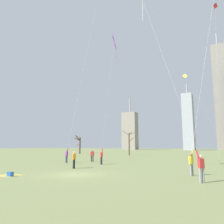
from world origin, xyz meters
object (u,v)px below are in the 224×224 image
at_px(bystander_far_off_by_trees, 74,159).
at_px(bare_tree_far_right_edge, 79,144).
at_px(kite_flyer_far_back_white, 190,136).
at_px(kite_flyer_midfield_left_purple, 104,130).
at_px(kite_flyer_midfield_center_pink, 197,123).
at_px(distant_kite_low_near_trees_yellow, 190,84).
at_px(picnic_spot, 10,175).
at_px(kite_flyer_midfield_right_teal, 71,135).
at_px(bare_tree_right_of_center, 129,143).
at_px(distant_kite_drifting_left_red, 216,17).
at_px(bystander_strolling_midfield, 92,155).

distance_m(bystander_far_off_by_trees, bare_tree_far_right_edge, 42.11).
bearing_deg(kite_flyer_far_back_white, kite_flyer_midfield_left_purple, 141.55).
height_order(kite_flyer_midfield_center_pink, distant_kite_low_near_trees_yellow, kite_flyer_midfield_center_pink).
bearing_deg(kite_flyer_midfield_left_purple, kite_flyer_midfield_center_pink, -20.04).
bearing_deg(kite_flyer_midfield_center_pink, kite_flyer_midfield_left_purple, 159.96).
xyz_separation_m(kite_flyer_far_back_white, kite_flyer_midfield_center_pink, (-0.02, 4.36, 1.14)).
bearing_deg(kite_flyer_midfield_left_purple, kite_flyer_far_back_white, -38.45).
relative_size(distant_kite_low_near_trees_yellow, picnic_spot, 8.40).
xyz_separation_m(kite_flyer_midfield_right_teal, bare_tree_right_of_center, (-2.57, 26.11, -0.54)).
xyz_separation_m(kite_flyer_far_back_white, distant_kite_drifting_left_red, (2.05, 25.29, 21.29)).
bearing_deg(kite_flyer_midfield_center_pink, bare_tree_far_right_edge, 135.40).
height_order(kite_flyer_far_back_white, distant_kite_low_near_trees_yellow, distant_kite_low_near_trees_yellow).
height_order(bystander_strolling_midfield, distant_kite_low_near_trees_yellow, distant_kite_low_near_trees_yellow).
xyz_separation_m(bystander_strolling_midfield, bystander_far_off_by_trees, (3.41, -8.85, 0.00)).
distance_m(kite_flyer_midfield_right_teal, bare_tree_far_right_edge, 35.24).
height_order(kite_flyer_far_back_white, picnic_spot, kite_flyer_far_back_white).
xyz_separation_m(kite_flyer_midfield_right_teal, bystander_strolling_midfield, (1.06, 3.61, -2.59)).
bearing_deg(kite_flyer_midfield_center_pink, bare_tree_right_of_center, 120.47).
relative_size(kite_flyer_midfield_center_pink, distant_kite_drifting_left_red, 0.76).
distance_m(picnic_spot, bare_tree_far_right_edge, 47.21).
bearing_deg(kite_flyer_midfield_right_teal, bare_tree_right_of_center, 95.61).
xyz_separation_m(kite_flyer_midfield_center_pink, bystander_far_off_by_trees, (-11.23, -0.29, -2.94)).
relative_size(distant_kite_drifting_left_red, bare_tree_right_of_center, 4.55).
xyz_separation_m(kite_flyer_midfield_right_teal, bare_tree_far_right_edge, (-19.24, 29.51, -0.74)).
height_order(bystander_far_off_by_trees, distant_kite_drifting_left_red, distant_kite_drifting_left_red).
distance_m(kite_flyer_midfield_left_purple, distant_kite_drifting_left_red, 29.18).
height_order(kite_flyer_midfield_left_purple, distant_kite_drifting_left_red, distant_kite_drifting_left_red).
bearing_deg(picnic_spot, distant_kite_low_near_trees_yellow, 74.19).
xyz_separation_m(kite_flyer_midfield_right_teal, bystander_far_off_by_trees, (4.47, -5.24, -2.59)).
xyz_separation_m(distant_kite_drifting_left_red, bare_tree_far_right_edge, (-37.01, 13.52, -21.24)).
distance_m(kite_flyer_far_back_white, bystander_strolling_midfield, 19.62).
distance_m(kite_flyer_far_back_white, kite_flyer_midfield_left_purple, 12.98).
bearing_deg(picnic_spot, distant_kite_drifting_left_red, 62.93).
distance_m(kite_flyer_midfield_left_purple, bystander_strolling_midfield, 7.29).
relative_size(distant_kite_drifting_left_red, bare_tree_far_right_edge, 5.08).
bearing_deg(kite_flyer_far_back_white, distant_kite_low_near_trees_yellow, 96.29).
bearing_deg(kite_flyer_midfield_left_purple, bare_tree_right_of_center, 106.61).
bearing_deg(distant_kite_drifting_left_red, bare_tree_far_right_edge, 159.93).
bearing_deg(kite_flyer_midfield_center_pink, distant_kite_drifting_left_red, 84.34).
height_order(kite_flyer_far_back_white, kite_flyer_midfield_right_teal, kite_flyer_midfield_right_teal).
relative_size(distant_kite_low_near_trees_yellow, bare_tree_far_right_edge, 3.01).
distance_m(kite_flyer_midfield_left_purple, distant_kite_low_near_trees_yellow, 24.23).
distance_m(kite_flyer_midfield_right_teal, distant_kite_drifting_left_red, 31.50).
xyz_separation_m(kite_flyer_midfield_right_teal, distant_kite_drifting_left_red, (17.77, 15.99, 20.51)).
xyz_separation_m(kite_flyer_midfield_left_purple, picnic_spot, (-1.98, -10.45, -3.77)).
bearing_deg(kite_flyer_midfield_center_pink, kite_flyer_far_back_white, -89.68).
bearing_deg(bare_tree_right_of_center, bystander_far_off_by_trees, -77.35).
bearing_deg(kite_flyer_midfield_left_purple, bystander_strolling_midfield, 132.98).
xyz_separation_m(distant_kite_low_near_trees_yellow, picnic_spot, (-8.91, -31.45, -13.67)).
bearing_deg(picnic_spot, bare_tree_far_right_edge, 119.01).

